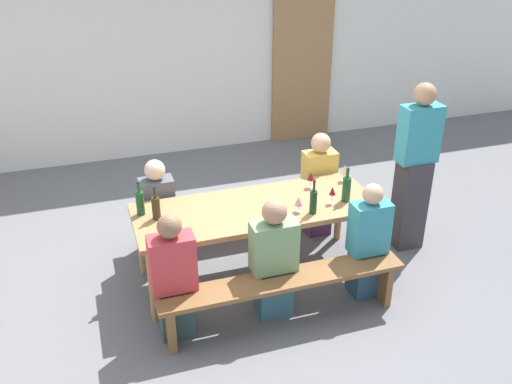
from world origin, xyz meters
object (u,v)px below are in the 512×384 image
(wine_bottle_0, at_px, (346,189))
(seated_guest_near_1, at_px, (274,261))
(wine_glass_3, at_px, (332,192))
(tasting_table, at_px, (256,214))
(seated_guest_far_0, at_px, (159,213))
(wine_bottle_1, at_px, (140,202))
(wine_bottle_3, at_px, (156,207))
(bench_near, at_px, (283,287))
(seated_guest_near_2, at_px, (368,244))
(seated_guest_far_1, at_px, (318,186))
(wine_glass_1, at_px, (344,170))
(bench_far, at_px, (235,208))
(seated_guest_near_0, at_px, (174,279))
(wine_glass_0, at_px, (299,201))
(wooden_door, at_px, (302,70))
(wine_bottle_2, at_px, (313,201))
(wine_glass_2, at_px, (311,177))
(standing_host, at_px, (414,171))

(wine_bottle_0, height_order, seated_guest_near_1, seated_guest_near_1)
(wine_glass_3, bearing_deg, tasting_table, 167.21)
(wine_bottle_0, xyz_separation_m, seated_guest_far_0, (-1.64, 0.72, -0.36))
(wine_bottle_1, distance_m, wine_bottle_3, 0.17)
(bench_near, bearing_deg, wine_glass_3, 39.58)
(wine_bottle_0, bearing_deg, wine_bottle_3, 172.95)
(tasting_table, bearing_deg, seated_guest_far_0, 145.01)
(seated_guest_near_2, distance_m, seated_guest_far_1, 1.14)
(wine_glass_1, height_order, seated_guest_far_1, seated_guest_far_1)
(bench_far, bearing_deg, seated_guest_near_0, -124.33)
(bench_near, height_order, wine_glass_0, wine_glass_0)
(wine_glass_1, height_order, seated_guest_near_1, seated_guest_near_1)
(wine_bottle_0, xyz_separation_m, wine_bottle_3, (-1.72, 0.21, -0.01))
(wooden_door, xyz_separation_m, wine_glass_1, (-0.75, -2.96, -0.18))
(bench_near, distance_m, wine_bottle_2, 0.81)
(bench_far, height_order, wine_bottle_2, wine_bottle_2)
(wine_glass_0, bearing_deg, seated_guest_far_0, 145.78)
(wine_glass_2, bearing_deg, tasting_table, -161.90)
(wine_bottle_0, xyz_separation_m, seated_guest_near_0, (-1.71, -0.42, -0.34))
(wooden_door, bearing_deg, wine_bottle_1, -132.54)
(wine_glass_0, xyz_separation_m, standing_host, (1.33, 0.25, -0.00))
(wooden_door, xyz_separation_m, tasting_table, (-1.75, -3.20, -0.37))
(bench_near, xyz_separation_m, seated_guest_far_1, (0.88, 1.29, 0.19))
(wine_bottle_0, bearing_deg, bench_far, 133.59)
(bench_far, distance_m, seated_guest_far_1, 0.91)
(wine_glass_2, bearing_deg, wine_glass_0, -125.30)
(wine_bottle_2, distance_m, seated_guest_near_2, 0.61)
(seated_guest_far_0, distance_m, standing_host, 2.55)
(wine_glass_0, relative_size, wine_glass_1, 0.87)
(seated_guest_near_1, xyz_separation_m, standing_host, (1.69, 0.61, 0.33))
(bench_near, relative_size, standing_host, 1.22)
(wine_bottle_1, relative_size, wine_glass_2, 1.95)
(tasting_table, relative_size, seated_guest_far_0, 2.05)
(wine_bottle_2, relative_size, seated_guest_near_2, 0.29)
(bench_near, relative_size, seated_guest_far_0, 1.96)
(seated_guest_far_0, bearing_deg, seated_guest_near_2, 55.70)
(wine_bottle_3, bearing_deg, wine_bottle_0, -7.05)
(wine_bottle_2, distance_m, seated_guest_near_1, 0.66)
(wine_glass_1, distance_m, seated_guest_near_0, 2.07)
(wine_bottle_3, height_order, wine_glass_0, wine_bottle_3)
(seated_guest_near_0, bearing_deg, seated_guest_near_1, -90.00)
(wine_bottle_2, height_order, seated_guest_near_0, seated_guest_near_0)
(wine_bottle_0, distance_m, standing_host, 0.85)
(wine_bottle_2, xyz_separation_m, seated_guest_near_1, (-0.48, -0.30, -0.34))
(bench_near, height_order, seated_guest_near_0, seated_guest_near_0)
(tasting_table, distance_m, wine_bottle_3, 0.91)
(wine_glass_0, height_order, seated_guest_near_0, seated_guest_near_0)
(seated_guest_near_0, bearing_deg, tasting_table, -57.10)
(wine_bottle_2, height_order, wine_glass_3, wine_bottle_2)
(wine_glass_2, bearing_deg, seated_guest_near_2, -73.11)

